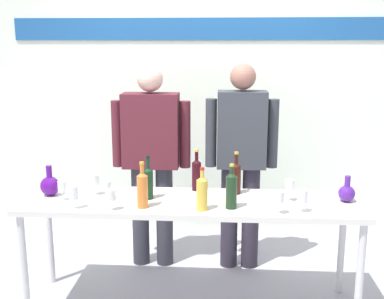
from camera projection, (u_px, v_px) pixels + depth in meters
The scene contains 20 objects.
back_wall at pixel (201, 79), 4.55m from camera, with size 5.01×0.11×3.00m.
display_table at pixel (191, 209), 3.31m from camera, with size 2.33×0.59×0.78m.
decanter_blue_left at pixel (50, 185), 3.39m from camera, with size 0.14×0.14×0.22m.
decanter_blue_right at pixel (347, 193), 3.26m from camera, with size 0.11×0.11×0.18m.
presenter_left at pixel (151, 153), 3.90m from camera, with size 0.64×0.22×1.67m.
presenter_right at pixel (241, 155), 3.85m from camera, with size 0.58×0.22×1.68m.
wine_bottle_0 at pixel (197, 173), 3.50m from camera, with size 0.07×0.07×0.31m.
wine_bottle_1 at pixel (231, 189), 3.12m from camera, with size 0.07×0.07×0.30m.
wine_bottle_2 at pixel (236, 177), 3.42m from camera, with size 0.07×0.07×0.31m.
wine_bottle_3 at pixel (148, 181), 3.31m from camera, with size 0.07×0.07×0.31m.
wine_bottle_4 at pixel (202, 192), 3.08m from camera, with size 0.07×0.07×0.29m.
wine_bottle_5 at pixel (142, 188), 3.13m from camera, with size 0.07×0.07×0.31m.
wine_glass_left_0 at pixel (94, 180), 3.39m from camera, with size 0.07×0.07×0.15m.
wine_glass_left_1 at pixel (74, 193), 3.11m from camera, with size 0.06×0.06×0.15m.
wine_glass_left_2 at pixel (107, 187), 3.30m from camera, with size 0.06×0.06×0.13m.
wine_glass_left_3 at pixel (62, 187), 3.28m from camera, with size 0.06×0.06×0.14m.
wine_glass_left_4 at pixel (111, 196), 3.08m from camera, with size 0.06×0.06×0.14m.
wine_glass_right_0 at pixel (289, 186), 3.26m from camera, with size 0.06×0.06×0.15m.
wine_glass_right_1 at pixel (303, 197), 3.04m from camera, with size 0.06×0.06×0.15m.
wine_glass_right_2 at pixel (279, 197), 3.01m from camera, with size 0.06×0.06×0.15m.
Camera 1 is at (0.22, -3.13, 1.84)m, focal length 44.90 mm.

